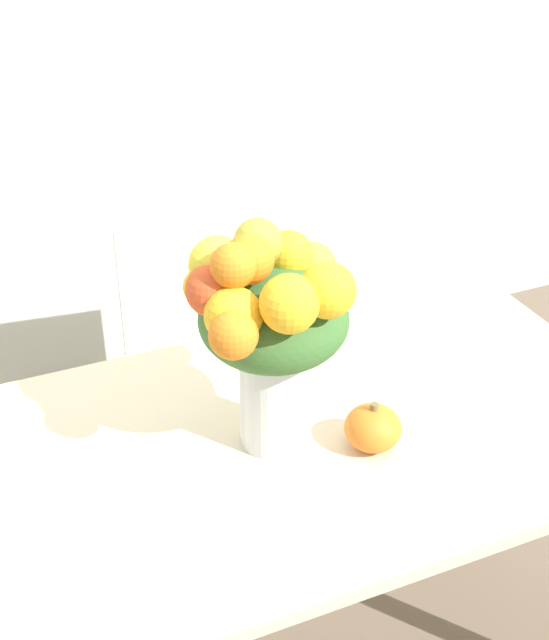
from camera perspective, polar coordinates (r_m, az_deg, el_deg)
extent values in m
cube|color=beige|center=(1.78, 2.32, -7.35)|extent=(1.38, 0.80, 0.03)
cylinder|color=beige|center=(2.51, 11.84, -5.99)|extent=(0.06, 0.06, 0.73)
cylinder|color=silver|center=(1.68, 0.00, -4.79)|extent=(0.13, 0.13, 0.22)
cylinder|color=silver|center=(1.72, 0.00, -6.60)|extent=(0.11, 0.11, 0.08)
cylinder|color=#38662D|center=(1.67, 0.82, -3.55)|extent=(0.01, 0.01, 0.27)
cylinder|color=#38662D|center=(1.68, -0.09, -3.25)|extent=(0.01, 0.00, 0.27)
cylinder|color=#38662D|center=(1.66, -0.88, -3.64)|extent=(0.01, 0.01, 0.27)
cylinder|color=#38662D|center=(1.64, -0.46, -4.20)|extent=(0.01, 0.00, 0.27)
cylinder|color=#38662D|center=(1.64, 0.61, -4.14)|extent=(0.01, 0.01, 0.27)
ellipsoid|color=#38662D|center=(1.59, 0.00, 0.00)|extent=(0.27, 0.27, 0.16)
sphere|color=orange|center=(1.51, -1.65, 3.91)|extent=(0.09, 0.09, 0.09)
sphere|color=#AD9E33|center=(1.54, -1.06, 4.97)|extent=(0.09, 0.09, 0.09)
sphere|color=orange|center=(1.44, -2.65, -0.98)|extent=(0.08, 0.08, 0.08)
sphere|color=yellow|center=(1.63, 0.93, 4.25)|extent=(0.09, 0.09, 0.09)
sphere|color=orange|center=(1.47, -2.66, 3.49)|extent=(0.08, 0.08, 0.08)
sphere|color=yellow|center=(1.47, -2.65, 0.28)|extent=(0.10, 0.10, 0.10)
sphere|color=yellow|center=(1.57, -4.61, 2.13)|extent=(0.07, 0.07, 0.07)
sphere|color=yellow|center=(1.48, 3.42, 1.91)|extent=(0.10, 0.10, 0.10)
sphere|color=#D64C23|center=(1.51, -3.97, 1.94)|extent=(0.09, 0.09, 0.09)
sphere|color=yellow|center=(1.54, -3.64, 3.52)|extent=(0.10, 0.10, 0.10)
sphere|color=yellow|center=(1.44, 0.95, 1.04)|extent=(0.10, 0.10, 0.10)
sphere|color=#AD9E33|center=(1.69, 2.39, 3.45)|extent=(0.09, 0.09, 0.09)
ellipsoid|color=orange|center=(1.71, 6.31, -6.88)|extent=(0.11, 0.11, 0.09)
cylinder|color=brown|center=(1.69, 6.40, -5.62)|extent=(0.02, 0.02, 0.02)
cube|color=silver|center=(2.48, -4.03, -3.97)|extent=(0.45, 0.45, 0.02)
cylinder|color=silver|center=(2.46, -6.58, -11.09)|extent=(0.04, 0.04, 0.42)
cylinder|color=silver|center=(2.53, 1.00, -9.40)|extent=(0.04, 0.04, 0.42)
cylinder|color=silver|center=(2.72, -8.35, -6.51)|extent=(0.04, 0.04, 0.42)
cylinder|color=silver|center=(2.78, -1.49, -5.12)|extent=(0.04, 0.04, 0.42)
cube|color=silver|center=(2.54, -5.49, 2.44)|extent=(0.40, 0.04, 0.40)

